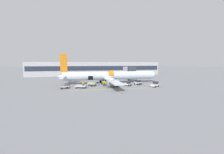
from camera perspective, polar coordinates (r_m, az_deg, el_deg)
name	(u,v)px	position (r m, az deg, el deg)	size (l,w,h in m)	color
ground_plane	(112,85)	(48.54, 0.08, -3.35)	(500.00, 500.00, 0.00)	slate
apron_marking_line	(113,89)	(40.94, 0.49, -5.06)	(25.78, 1.04, 0.01)	yellow
terminal_strip	(97,69)	(90.64, -6.30, 3.52)	(82.44, 12.10, 8.39)	#B2B2B7
jet_bridge_stub	(129,70)	(60.36, 7.24, 2.90)	(3.25, 8.84, 6.28)	#4C4C51
airplane	(109,76)	(52.73, -1.31, 0.40)	(38.41, 34.78, 11.01)	silver
baggage_tug_lead	(155,85)	(46.94, 17.40, -3.02)	(3.47, 2.87, 1.72)	silver
baggage_tug_mid	(138,83)	(50.43, 10.74, -2.32)	(2.56, 2.75, 1.63)	silver
baggage_tug_rear	(128,84)	(47.37, 6.57, -2.91)	(2.56, 2.71, 1.37)	white
baggage_cart_loading	(92,84)	(47.81, -8.22, -2.88)	(3.81, 2.72, 1.10)	#B7BABF
baggage_cart_queued	(81,87)	(43.61, -12.62, -3.90)	(4.30, 2.74, 1.04)	#B7BABF
baggage_cart_empty	(65,87)	(44.04, -19.02, -3.89)	(3.64, 2.24, 1.09)	#999BA0
ground_crew_loader_a	(103,84)	(46.25, -3.70, -2.73)	(0.52, 0.54, 1.66)	#2D2D33
ground_crew_loader_b	(95,84)	(45.15, -7.28, -2.98)	(0.48, 0.56, 1.64)	#2D2D33
ground_crew_driver	(83,83)	(46.98, -11.94, -2.60)	(0.64, 0.52, 1.83)	#1E2338
ground_crew_supervisor	(106,84)	(45.60, -2.53, -2.74)	(0.56, 0.61, 1.82)	#1E2338
ground_crew_helper	(104,83)	(47.74, -3.24, -2.39)	(0.61, 0.51, 1.76)	#1E2338
ground_crew_marshal	(92,84)	(44.83, -8.47, -3.07)	(0.40, 0.57, 1.63)	black
suitcase_on_tarmac_upright	(86,86)	(45.93, -10.94, -3.64)	(0.35, 0.22, 0.65)	olive
safety_cone_nose	(157,81)	(60.08, 18.24, -1.54)	(0.59, 0.59, 0.76)	black
safety_cone_engine_left	(122,92)	(35.27, 4.09, -6.38)	(0.47, 0.47, 0.61)	black
safety_cone_wingtip	(119,86)	(44.62, 2.86, -3.70)	(0.53, 0.53, 0.76)	black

